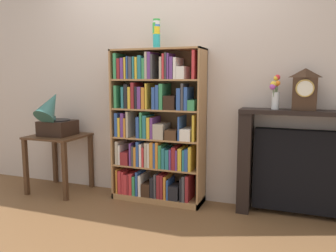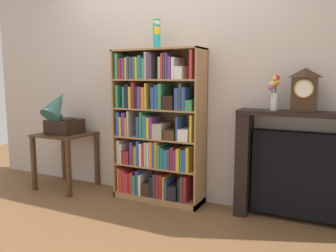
{
  "view_description": "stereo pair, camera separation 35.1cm",
  "coord_description": "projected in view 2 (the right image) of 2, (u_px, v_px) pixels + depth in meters",
  "views": [
    {
      "loc": [
        1.33,
        -3.1,
        1.29
      ],
      "look_at": [
        0.11,
        0.15,
        0.8
      ],
      "focal_mm": 36.62,
      "sensor_mm": 36.0,
      "label": 1
    },
    {
      "loc": [
        1.65,
        -2.96,
        1.29
      ],
      "look_at": [
        0.11,
        0.15,
        0.8
      ],
      "focal_mm": 36.62,
      "sensor_mm": 36.0,
      "label": 2
    }
  ],
  "objects": [
    {
      "name": "bookshelf",
      "position": [
        156.0,
        132.0,
        3.57
      ],
      "size": [
        0.96,
        0.31,
        1.58
      ],
      "color": "#A87A4C",
      "rests_on": "ground"
    },
    {
      "name": "side_table_left",
      "position": [
        65.0,
        145.0,
        4.01
      ],
      "size": [
        0.58,
        0.55,
        0.65
      ],
      "color": "#472D1C",
      "rests_on": "ground"
    },
    {
      "name": "fireplace_mantel",
      "position": [
        305.0,
        169.0,
        3.02
      ],
      "size": [
        1.19,
        0.26,
        1.0
      ],
      "color": "black",
      "rests_on": "ground"
    },
    {
      "name": "gramophone",
      "position": [
        61.0,
        116.0,
        3.91
      ],
      "size": [
        0.34,
        0.47,
        0.54
      ],
      "color": "black",
      "rests_on": "side_table_left"
    },
    {
      "name": "ground_plane",
      "position": [
        152.0,
        205.0,
        3.54
      ],
      "size": [
        8.26,
        6.4,
        0.02
      ],
      "primitive_type": "cube",
      "color": "brown"
    },
    {
      "name": "mantel_clock",
      "position": [
        304.0,
        90.0,
        2.91
      ],
      "size": [
        0.2,
        0.15,
        0.37
      ],
      "color": "#382316",
      "rests_on": "fireplace_mantel"
    },
    {
      "name": "cup_stack",
      "position": [
        157.0,
        34.0,
        3.41
      ],
      "size": [
        0.08,
        0.07,
        0.29
      ],
      "color": "#28B2B7",
      "rests_on": "bookshelf"
    },
    {
      "name": "flower_vase",
      "position": [
        274.0,
        92.0,
        3.02
      ],
      "size": [
        0.09,
        0.14,
        0.32
      ],
      "color": "silver",
      "rests_on": "fireplace_mantel"
    },
    {
      "name": "wall_back",
      "position": [
        178.0,
        77.0,
        3.6
      ],
      "size": [
        5.26,
        0.08,
        2.6
      ],
      "primitive_type": "cube",
      "color": "beige",
      "rests_on": "ground"
    }
  ]
}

